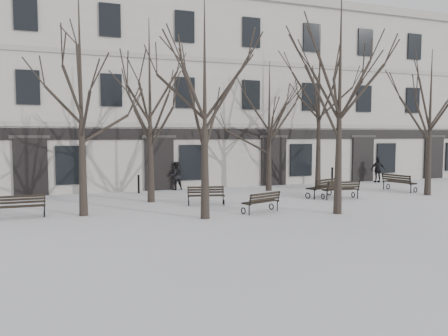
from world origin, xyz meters
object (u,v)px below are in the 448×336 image
tree_0 (80,76)px  tree_2 (340,74)px  bench_2 (341,189)px  bench_4 (323,187)px  tree_1 (205,81)px  bench_3 (206,195)px  tree_3 (430,105)px  bench_0 (22,206)px  bench_1 (262,201)px  bench_5 (398,182)px

tree_0 → tree_2: bearing=-17.6°
bench_2 → bench_4: 0.93m
tree_1 → bench_3: bearing=71.8°
tree_3 → bench_0: tree_3 is taller
tree_0 → bench_1: bearing=-14.7°
tree_1 → bench_5: (12.25, 3.86, -4.48)m
bench_1 → bench_4: 5.38m
tree_1 → bench_2: size_ratio=4.44×
tree_3 → bench_4: 6.88m
bench_0 → bench_5: bench_5 is taller
bench_0 → bench_2: bearing=-0.9°
tree_1 → bench_4: tree_1 is taller
tree_0 → bench_3: (5.13, 0.82, -4.80)m
tree_0 → bench_1: tree_0 is taller
tree_0 → tree_3: 16.68m
tree_3 → bench_3: tree_3 is taller
tree_1 → tree_3: bearing=9.5°
tree_3 → bench_0: (-18.84, 0.42, -4.12)m
tree_2 → tree_3: size_ratio=1.18×
bench_5 → tree_2: bearing=113.6°
tree_1 → tree_2: 5.22m
tree_3 → bench_4: bearing=168.7°
bench_4 → bench_0: bearing=-19.6°
bench_3 → bench_4: (6.09, 0.22, 0.07)m
bench_1 → bench_2: size_ratio=0.96×
tree_0 → bench_0: 5.28m
bench_2 → bench_5: bearing=-160.9°
tree_2 → bench_5: bearing=33.3°
tree_3 → bench_2: bearing=176.7°
tree_0 → bench_1: size_ratio=4.87×
tree_0 → bench_4: size_ratio=4.25×
bench_0 → bench_5: bearing=3.8°
tree_0 → bench_0: size_ratio=5.11×
bench_0 → bench_5: (18.57, 1.35, 0.06)m
tree_3 → bench_1: (-10.05, -1.69, -4.12)m
bench_1 → bench_2: 5.44m
bench_5 → tree_0: bearing=86.3°
tree_1 → tree_3: tree_1 is taller
tree_0 → tree_2: tree_2 is taller
bench_0 → tree_2: bearing=-16.5°
bench_2 → tree_0: bearing=2.9°
bench_4 → bench_5: (5.19, 0.68, -0.01)m
bench_2 → bench_4: bearing=-57.9°
bench_5 → tree_1: bearing=97.8°
tree_1 → bench_4: size_ratio=4.04×
bench_2 → bench_0: bearing=1.1°
tree_1 → bench_5: tree_1 is taller
tree_3 → bench_4: (-5.45, 1.09, -4.05)m
tree_1 → bench_2: bearing=17.5°
tree_1 → bench_1: tree_1 is taller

